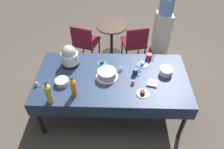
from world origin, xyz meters
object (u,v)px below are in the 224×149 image
Objects in this scene: frosted_layer_cake at (107,74)px; water_cooler at (163,28)px; cupcake_rose at (121,69)px; dessert_plate_teal at (102,63)px; soda_bottle_ginger_ale at (48,93)px; dessert_plate_charcoal at (143,93)px; ceramic_snack_bowl at (166,71)px; maroon_chair_right at (135,42)px; coffee_mug_red at (149,56)px; round_cafe_table at (112,35)px; cupcake_berry at (37,84)px; glass_salad_bowl at (62,82)px; slow_cooker at (70,56)px; cupcake_cocoa at (133,82)px; coffee_mug_navy at (135,72)px; maroon_chair_left at (85,41)px; dessert_plate_cobalt at (142,64)px; soda_bottle_orange_juice at (73,87)px; potluck_table at (112,80)px.

frosted_layer_cake is 1.97m from water_cooler.
frosted_layer_cake is at bearing -144.05° from cupcake_rose.
soda_bottle_ginger_ale reaches higher than dessert_plate_teal.
dessert_plate_charcoal is 2.05m from water_cooler.
maroon_chair_right is (-0.37, 1.19, -0.31)m from ceramic_snack_bowl.
ceramic_snack_bowl is at bearing -58.18° from coffee_mug_red.
maroon_chair_right is 1.18× the size of round_cafe_table.
soda_bottle_ginger_ale is at bearing -46.18° from cupcake_berry.
glass_salad_bowl is 0.15× the size of water_cooler.
dessert_plate_teal is at bearing 29.26° from cupcake_berry.
soda_bottle_ginger_ale reaches higher than slow_cooker.
cupcake_cocoa is 0.20× the size of soda_bottle_ginger_ale.
maroon_chair_left reaches higher than coffee_mug_navy.
soda_bottle_orange_juice is at bearing -146.03° from dessert_plate_cobalt.
soda_bottle_orange_juice is (-1.27, -0.44, 0.10)m from ceramic_snack_bowl.
dessert_plate_teal is at bearing -95.34° from round_cafe_table.
frosted_layer_cake reaches higher than maroon_chair_right.
soda_bottle_ginger_ale is at bearing -148.61° from dessert_plate_cobalt.
dessert_plate_charcoal reaches higher than potluck_table.
water_cooler is at bearing 58.83° from potluck_table.
maroon_chair_right is 0.70m from water_cooler.
maroon_chair_left is 1.61m from water_cooler.
soda_bottle_orange_juice is (0.20, -0.20, 0.11)m from glass_salad_bowl.
cupcake_rose reaches higher than dessert_plate_teal.
glass_salad_bowl is 0.26× the size of round_cafe_table.
dessert_plate_cobalt is 0.26× the size of round_cafe_table.
coffee_mug_red is (0.74, 0.15, 0.03)m from dessert_plate_teal.
slow_cooker reaches higher than frosted_layer_cake.
dessert_plate_charcoal is at bearing 7.70° from soda_bottle_ginger_ale.
cupcake_rose is at bearing -157.30° from dessert_plate_cobalt.
frosted_layer_cake is 0.94× the size of soda_bottle_ginger_ale.
dessert_plate_teal is at bearing -168.72° from coffee_mug_red.
coffee_mug_navy is at bearing -11.35° from slow_cooker.
coffee_mug_red reaches higher than cupcake_rose.
coffee_mug_navy is 1.54m from maroon_chair_left.
slow_cooker is 4.99× the size of cupcake_rose.
cupcake_cocoa is 0.22× the size of soda_bottle_orange_juice.
coffee_mug_navy is (0.83, 0.43, -0.10)m from soda_bottle_orange_juice.
maroon_chair_right is (1.06, 1.01, -0.41)m from slow_cooker.
slow_cooker is 0.63m from cupcake_berry.
ceramic_snack_bowl is at bearing 1.90° from coffee_mug_navy.
slow_cooker is 1.87× the size of dessert_plate_charcoal.
soda_bottle_orange_juice is 0.25× the size of water_cooler.
cupcake_berry is 1.99m from round_cafe_table.
water_cooler is (0.58, 0.37, 0.10)m from maroon_chair_right.
soda_bottle_orange_juice is (-0.32, -0.64, 0.13)m from dessert_plate_teal.
ceramic_snack_bowl is at bearing -11.74° from dessert_plate_teal.
dessert_plate_cobalt is 0.60× the size of soda_bottle_orange_juice.
frosted_layer_cake is at bearing -72.32° from dessert_plate_teal.
dessert_plate_teal is 0.32m from cupcake_rose.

